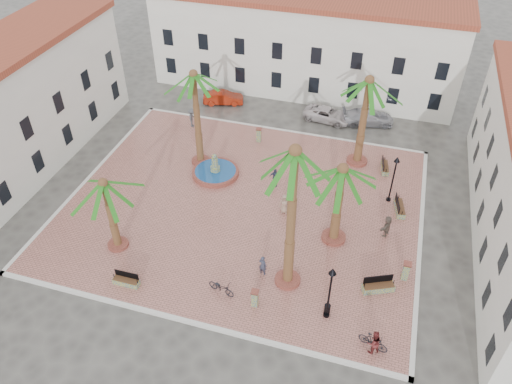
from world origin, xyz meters
TOP-DOWN VIEW (x-y plane):
  - ground at (0.00, 0.00)m, footprint 120.00×120.00m
  - plaza at (0.00, 0.00)m, footprint 26.00×22.00m
  - kerb_n at (0.00, 11.00)m, footprint 26.30×0.30m
  - kerb_s at (0.00, -11.00)m, footprint 26.30×0.30m
  - kerb_e at (13.00, 0.00)m, footprint 0.30×22.30m
  - kerb_w at (-13.00, 0.00)m, footprint 0.30×22.30m
  - building_north at (-0.00, 19.99)m, footprint 30.40×7.40m
  - building_west at (-19.00, 0.00)m, footprint 6.40×24.40m
  - fountain at (-3.33, 2.94)m, footprint 3.80×3.80m
  - palm_nw at (-5.10, 4.19)m, footprint 4.93×4.93m
  - palm_sw at (-6.94, -6.59)m, footprint 4.60×4.60m
  - palm_s at (5.00, -6.31)m, footprint 5.30×5.30m
  - palm_e at (7.15, -1.64)m, footprint 5.48×5.48m
  - palm_ne at (7.45, 7.97)m, footprint 5.56×5.56m
  - bench_s at (-4.73, -9.50)m, footprint 1.73×0.54m
  - bench_se at (10.61, -5.40)m, footprint 2.09×1.40m
  - bench_e at (11.32, 2.64)m, footprint 0.98×2.02m
  - bench_ne at (9.79, 7.47)m, footprint 0.82×1.83m
  - lamppost_s at (7.88, -8.26)m, footprint 0.45×0.45m
  - lamppost_e at (10.46, 3.66)m, footprint 0.44×0.44m
  - bollard_se at (3.56, -8.74)m, footprint 0.48×0.48m
  - bollard_n at (-1.32, 8.58)m, footprint 0.52×0.52m
  - bollard_e at (12.13, -3.95)m, footprint 0.51×0.51m
  - litter_bin at (7.87, -8.08)m, footprint 0.38×0.38m
  - cyclist_a at (3.31, -6.17)m, footprint 0.64×0.51m
  - bicycle_a at (1.28, -8.41)m, footprint 1.95×1.09m
  - cyclist_b at (10.76, -9.91)m, footprint 1.05×1.00m
  - bicycle_b at (10.75, -9.64)m, footprint 1.83×1.00m
  - pedestrian_fountain_a at (3.16, 0.06)m, footprint 0.83×0.60m
  - pedestrian_fountain_b at (1.67, 2.92)m, footprint 0.96×0.48m
  - pedestrian_north at (-7.90, 9.22)m, footprint 0.93×1.31m
  - pedestrian_east at (10.60, -0.22)m, footprint 0.95×1.62m
  - car_black at (-6.93, 14.65)m, footprint 3.91×2.04m
  - car_red at (-6.69, 14.29)m, footprint 4.15×2.42m
  - car_silver at (7.51, 14.56)m, footprint 5.14×3.07m
  - car_white at (3.82, 14.10)m, footprint 4.74×2.63m

SIDE VIEW (x-z plane):
  - ground at x=0.00m, z-range 0.00..0.00m
  - plaza at x=0.00m, z-range 0.00..0.15m
  - kerb_n at x=0.00m, z-range 0.00..0.16m
  - kerb_s at x=0.00m, z-range 0.00..0.16m
  - kerb_e at x=13.00m, z-range 0.00..0.16m
  - kerb_w at x=-13.00m, z-range 0.00..0.16m
  - bench_s at x=-4.73m, z-range -0.05..0.86m
  - bench_ne at x=9.79m, z-range -0.05..0.88m
  - fountain at x=-3.33m, z-range -0.56..1.40m
  - bench_e at x=11.32m, z-range -0.07..0.95m
  - bench_se at x=10.61m, z-range -0.08..0.98m
  - litter_bin at x=7.87m, z-range 0.15..0.89m
  - car_white at x=3.82m, z-range 0.00..1.26m
  - bicycle_a at x=1.28m, z-range 0.15..1.12m
  - car_black at x=-6.93m, z-range 0.00..1.27m
  - car_red at x=-6.69m, z-range 0.00..1.29m
  - bicycle_b at x=10.75m, z-range 0.15..1.21m
  - car_silver at x=7.51m, z-range 0.00..1.39m
  - bollard_se at x=3.56m, z-range 0.17..1.46m
  - bollard_n at x=-1.32m, z-range 0.17..1.50m
  - bollard_e at x=12.13m, z-range 0.18..1.58m
  - cyclist_a at x=3.31m, z-range 0.15..1.70m
  - pedestrian_fountain_a at x=3.16m, z-range 0.15..1.72m
  - pedestrian_fountain_b at x=1.67m, z-range 0.15..1.72m
  - pedestrian_east at x=10.60m, z-range 0.15..1.82m
  - cyclist_b at x=10.76m, z-range 0.15..1.85m
  - pedestrian_north at x=-7.90m, z-range 0.15..1.99m
  - lamppost_e at x=10.46m, z-range 0.87..4.91m
  - lamppost_s at x=7.88m, z-range 0.89..5.08m
  - building_north at x=0.00m, z-range 0.02..9.52m
  - palm_sw at x=-6.94m, z-range 2.02..7.84m
  - building_west at x=-19.00m, z-range 0.02..10.02m
  - palm_e at x=7.15m, z-range 2.16..8.62m
  - palm_ne at x=7.45m, z-range 2.82..10.73m
  - palm_nw at x=-5.10m, z-range 3.14..11.51m
  - palm_s at x=5.00m, z-range 4.04..14.53m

